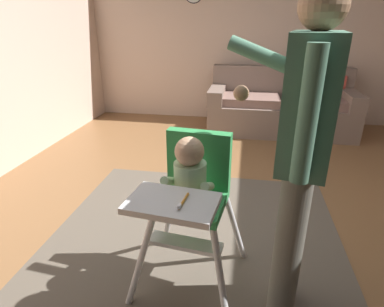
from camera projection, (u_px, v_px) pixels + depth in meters
The scene contains 6 objects.
ground at pixel (236, 217), 2.61m from camera, with size 6.34×7.10×0.10m, color brown.
wall_far at pixel (249, 29), 4.60m from camera, with size 5.54×0.06×2.69m, color beige.
area_rug at pixel (192, 249), 2.17m from camera, with size 2.07×2.25×0.01m, color brown.
couch at pixel (280, 107), 4.44m from camera, with size 1.96×0.86×0.86m.
high_chair at pixel (191, 186), 1.69m from camera, with size 0.67×0.78×0.93m.
adult_standing at pixel (300, 152), 1.42m from camera, with size 0.51×0.56×1.60m.
Camera 1 is at (0.02, -2.24, 1.44)m, focal length 29.61 mm.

